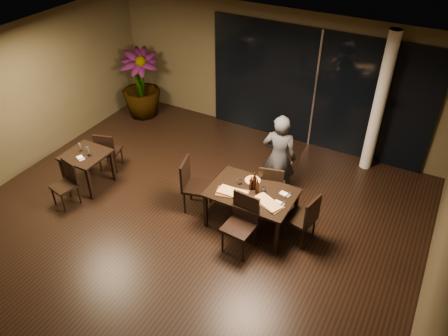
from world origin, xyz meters
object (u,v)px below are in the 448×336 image
chair_main_left (192,182)px  chair_main_right (305,217)px  chair_side_near (67,181)px  diner (279,157)px  main_table (252,195)px  chair_main_far (271,185)px  chair_main_near (242,220)px  bottle_b (257,186)px  potted_plant (140,84)px  bottle_c (254,181)px  chair_side_far (108,150)px  side_table (86,159)px  bottle_a (251,183)px

chair_main_left → chair_main_right: chair_main_left is taller
chair_side_near → chair_main_left: bearing=36.9°
chair_main_right → diner: (-0.92, 0.98, 0.34)m
main_table → chair_main_far: chair_main_far is taller
main_table → diner: bearing=86.2°
diner → chair_main_far: bearing=86.2°
chair_main_left → chair_main_right: size_ratio=1.07×
chair_main_near → bottle_b: 0.66m
potted_plant → chair_main_left: bearing=-39.2°
chair_main_left → bottle_b: 1.31m
diner → chair_main_near: bearing=80.1°
chair_side_near → bottle_c: bearing=31.7°
chair_side_far → chair_main_near: bearing=151.1°
chair_side_far → bottle_b: bottle_b is taller
chair_main_far → chair_main_right: (0.86, -0.54, -0.00)m
chair_main_near → chair_side_far: 3.54m
chair_main_far → diner: 0.55m
diner → bottle_c: size_ratio=5.15×
chair_main_left → chair_main_right: 2.16m
side_table → bottle_c: bottle_c is taller
chair_main_right → potted_plant: potted_plant is taller
chair_main_left → potted_plant: (-3.09, 2.51, 0.27)m
main_table → side_table: 3.44m
chair_side_far → chair_main_left: bearing=157.1°
bottle_b → chair_main_right: bearing=2.1°
side_table → chair_side_near: 0.63m
main_table → chair_side_near: 3.53m
chair_main_right → diner: diner is taller
main_table → chair_side_far: chair_side_far is taller
potted_plant → diner: bearing=-17.8°
bottle_b → main_table: bearing=-170.2°
chair_main_right → potted_plant: (-5.24, 2.36, 0.31)m
chair_main_left → chair_side_far: bearing=69.7°
main_table → potted_plant: size_ratio=0.87×
main_table → chair_side_near: chair_side_near is taller
chair_main_left → chair_side_far: chair_main_left is taller
chair_side_far → bottle_b: 3.49m
chair_main_far → diner: diner is taller
chair_main_far → chair_side_far: size_ratio=1.07×
side_table → bottle_a: size_ratio=2.95×
potted_plant → bottle_b: potted_plant is taller
main_table → potted_plant: (-4.26, 2.41, 0.19)m
bottle_b → chair_main_near: bearing=-88.8°
bottle_a → chair_main_right: bearing=-0.2°
side_table → bottle_b: bottle_b is taller
main_table → bottle_c: bottle_c is taller
chair_main_left → bottle_a: chair_main_left is taller
main_table → chair_main_far: bearing=78.2°
chair_main_far → chair_main_right: chair_main_far is taller
main_table → chair_main_near: (0.10, -0.57, -0.09)m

